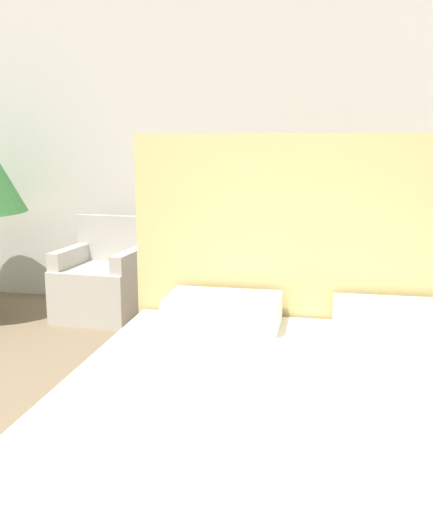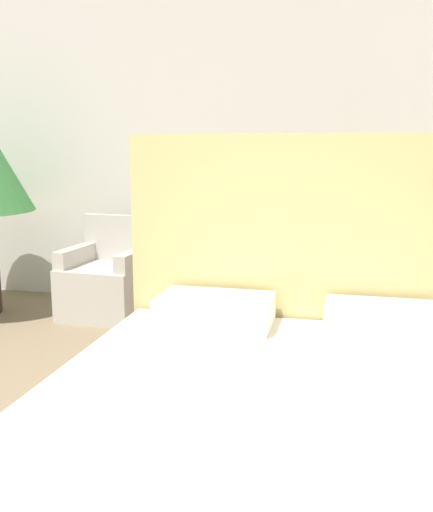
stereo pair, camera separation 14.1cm
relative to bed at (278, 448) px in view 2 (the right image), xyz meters
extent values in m
cube|color=silver|center=(-0.91, 2.89, 1.15)|extent=(10.00, 0.06, 2.90)
cube|color=brown|center=(0.00, -0.10, -0.16)|extent=(1.72, 1.95, 0.28)
cube|color=silver|center=(0.00, -0.10, 0.10)|extent=(1.68, 1.91, 0.24)
cube|color=tan|center=(0.00, 0.91, 0.41)|extent=(1.75, 0.06, 1.41)
cube|color=white|center=(-0.39, 0.67, 0.29)|extent=(0.53, 0.32, 0.14)
cube|color=white|center=(0.39, 0.67, 0.29)|extent=(0.53, 0.32, 0.14)
cube|color=#B7B2A8|center=(-1.67, 2.28, -0.09)|extent=(0.66, 0.63, 0.41)
cube|color=#B7B2A8|center=(-1.66, 2.55, 0.30)|extent=(0.62, 0.10, 0.38)
cube|color=#B7B2A8|center=(-1.93, 2.30, 0.18)|extent=(0.14, 0.53, 0.14)
cube|color=#B7B2A8|center=(-1.42, 2.27, 0.18)|extent=(0.14, 0.53, 0.14)
cube|color=#B7B2A8|center=(-0.72, 2.28, -0.09)|extent=(0.64, 0.61, 0.41)
cube|color=#B7B2A8|center=(-0.73, 2.55, 0.30)|extent=(0.62, 0.08, 0.38)
cube|color=#B7B2A8|center=(-0.98, 2.27, 0.18)|extent=(0.12, 0.53, 0.14)
cube|color=#B7B2A8|center=(-0.46, 2.29, 0.18)|extent=(0.12, 0.53, 0.14)
camera|label=1|loc=(0.07, -1.88, 1.05)|focal=40.00mm
camera|label=2|loc=(0.21, -1.85, 1.05)|focal=40.00mm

